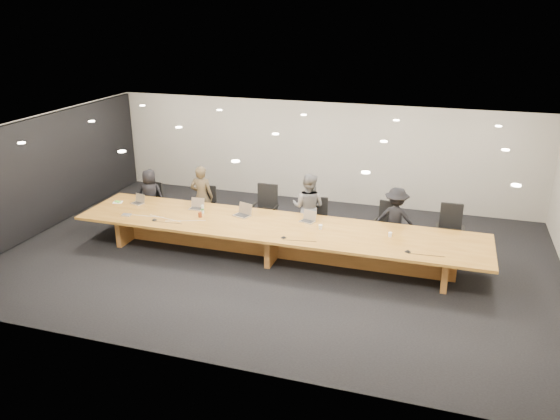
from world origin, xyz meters
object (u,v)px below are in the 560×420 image
(chair_mid_left, at_px, (265,209))
(chair_mid_right, at_px, (317,219))
(conference_table, at_px, (276,235))
(chair_far_left, at_px, (152,202))
(person_a, at_px, (150,195))
(person_d, at_px, (396,219))
(water_bottle, at_px, (203,209))
(mic_left, at_px, (154,219))
(mic_center, at_px, (284,237))
(mic_right, at_px, (408,251))
(laptop_d, at_px, (307,217))
(laptop_a, at_px, (137,199))
(chair_far_right, at_px, (450,231))
(paper_cup_far, at_px, (390,235))
(person_c, at_px, (308,207))
(laptop_c, at_px, (242,210))
(chair_left, at_px, (206,207))
(av_box, at_px, (126,215))
(amber_mug, at_px, (200,215))
(paper_cup_near, at_px, (321,227))
(laptop_b, at_px, (196,204))
(chair_right, at_px, (385,225))

(chair_mid_left, bearing_deg, chair_mid_right, -1.92)
(conference_table, xyz_separation_m, chair_mid_right, (0.64, 1.22, -0.01))
(chair_far_left, distance_m, chair_mid_left, 3.05)
(person_a, bearing_deg, person_d, 167.98)
(water_bottle, relative_size, mic_left, 1.56)
(mic_center, distance_m, mic_right, 2.50)
(chair_mid_right, height_order, mic_center, chair_mid_right)
(laptop_d, xyz_separation_m, water_bottle, (-2.43, -0.20, -0.02))
(mic_center, bearing_deg, laptop_a, 167.02)
(chair_far_right, bearing_deg, paper_cup_far, -137.76)
(person_c, relative_size, laptop_c, 4.47)
(person_a, height_order, mic_right, person_a)
(person_a, bearing_deg, paper_cup_far, 158.05)
(water_bottle, distance_m, mic_left, 1.11)
(chair_mid_right, bearing_deg, laptop_d, -97.96)
(chair_left, xyz_separation_m, person_d, (4.67, 0.00, 0.22))
(chair_far_right, xyz_separation_m, av_box, (-7.06, -1.71, 0.18))
(laptop_c, xyz_separation_m, water_bottle, (-0.92, -0.10, -0.04))
(person_a, xyz_separation_m, amber_mug, (1.98, -1.20, 0.13))
(paper_cup_near, distance_m, mic_center, 0.92)
(laptop_a, relative_size, paper_cup_far, 3.16)
(chair_mid_right, bearing_deg, mic_center, -103.88)
(conference_table, relative_size, laptop_b, 28.11)
(chair_mid_right, xyz_separation_m, amber_mug, (-2.42, -1.26, 0.30))
(chair_far_left, height_order, chair_mid_right, chair_mid_right)
(chair_right, relative_size, amber_mug, 9.75)
(chair_mid_left, xyz_separation_m, chair_right, (2.91, 0.03, -0.07))
(chair_far_right, xyz_separation_m, paper_cup_near, (-2.65, -1.17, 0.22))
(laptop_a, xyz_separation_m, av_box, (0.19, -0.77, -0.10))
(chair_far_right, height_order, mic_center, chair_far_right)
(amber_mug, xyz_separation_m, paper_cup_far, (4.23, 0.16, -0.01))
(chair_left, distance_m, chair_mid_left, 1.54)
(conference_table, bearing_deg, mic_right, -10.52)
(chair_mid_left, height_order, amber_mug, chair_mid_left)
(water_bottle, xyz_separation_m, paper_cup_near, (2.81, -0.12, -0.05))
(laptop_d, relative_size, amber_mug, 2.83)
(person_d, bearing_deg, person_c, 6.03)
(laptop_b, bearing_deg, chair_right, 9.28)
(mic_center, bearing_deg, person_a, 156.85)
(laptop_d, xyz_separation_m, paper_cup_near, (0.38, -0.32, -0.07))
(water_bottle, bearing_deg, paper_cup_far, -1.13)
(person_d, bearing_deg, chair_mid_right, 4.08)
(amber_mug, distance_m, mic_center, 2.22)
(chair_left, bearing_deg, amber_mug, -77.48)
(laptop_a, height_order, mic_right, laptop_a)
(conference_table, relative_size, chair_far_right, 7.73)
(chair_mid_left, distance_m, mic_center, 2.14)
(chair_left, distance_m, amber_mug, 1.35)
(chair_mid_left, height_order, chair_mid_right, chair_mid_left)
(paper_cup_near, bearing_deg, person_d, 37.45)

